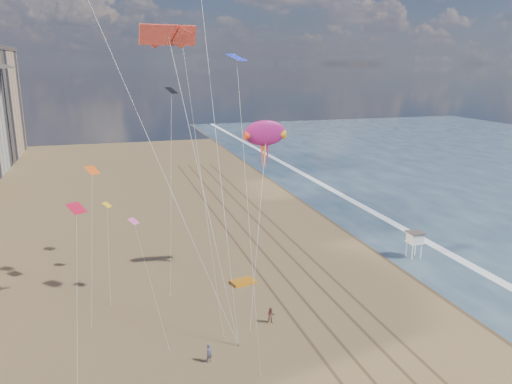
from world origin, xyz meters
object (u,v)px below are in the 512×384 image
Objects in this scene: grounded_kite at (243,282)px; kite_flyer_b at (271,315)px; lifeguard_stand at (415,238)px; kite_flyer_a at (209,353)px; show_kite at (265,133)px.

kite_flyer_b is at bearing -102.20° from grounded_kite.
lifeguard_stand reaches higher than kite_flyer_a.
grounded_kite is 8.99m from kite_flyer_b.
lifeguard_stand is at bearing 35.37° from kite_flyer_b.
kite_flyer_a is at bearing -121.69° from show_kite.
kite_flyer_b is at bearing -155.05° from lifeguard_stand.
lifeguard_stand is 23.00m from show_kite.
lifeguard_stand is 2.17× the size of kite_flyer_b.
kite_flyer_a is (-28.14, -14.45, -1.74)m from lifeguard_stand.
show_kite is at bearing 85.93° from kite_flyer_b.
kite_flyer_a is (-6.40, -13.39, 0.65)m from grounded_kite.
lifeguard_stand is 23.84m from kite_flyer_b.
kite_flyer_b is at bearing 6.74° from kite_flyer_a.
kite_flyer_b is (-21.56, -10.03, -1.77)m from lifeguard_stand.
lifeguard_stand reaches higher than kite_flyer_b.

